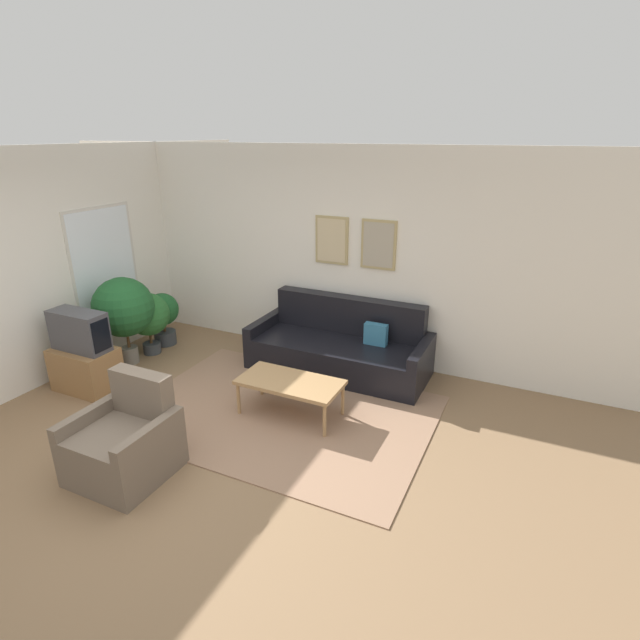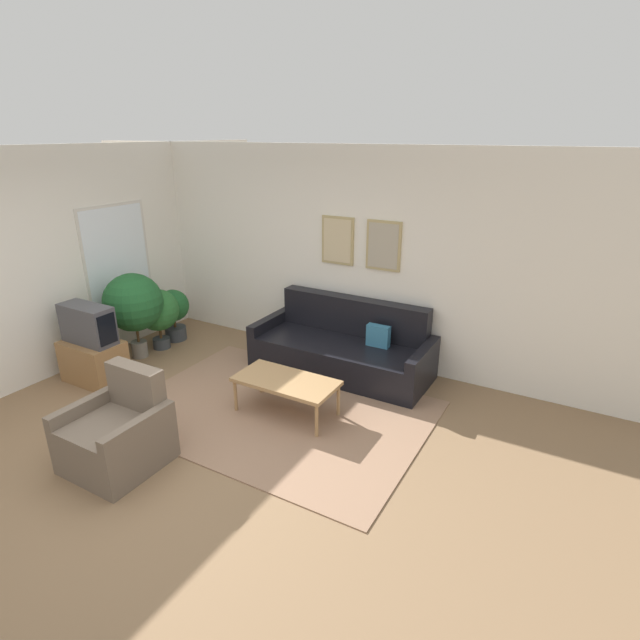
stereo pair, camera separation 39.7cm
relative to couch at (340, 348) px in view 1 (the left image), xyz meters
name	(u,v)px [view 1 (the left image)]	position (x,y,z in m)	size (l,w,h in m)	color
ground_plane	(183,464)	(-0.53, -2.39, -0.29)	(16.00, 16.00, 0.00)	#846647
area_rug	(281,413)	(-0.15, -1.26, -0.29)	(3.14, 2.22, 0.01)	#937056
wall_back	(318,253)	(-0.52, 0.46, 1.06)	(8.00, 0.09, 2.70)	white
wall_left_window	(30,272)	(-3.07, -1.75, 1.06)	(0.08, 8.00, 2.70)	white
couch	(340,348)	(0.00, 0.00, 0.00)	(2.22, 0.90, 0.88)	black
coffee_table	(290,384)	(-0.05, -1.23, 0.08)	(1.08, 0.54, 0.41)	#A87F51
tv_stand	(86,369)	(-2.47, -1.73, -0.04)	(0.72, 0.46, 0.50)	olive
tv	(79,331)	(-2.47, -1.73, 0.44)	(0.69, 0.28, 0.46)	#424247
armchair	(125,443)	(-0.89, -2.68, 0.00)	(0.77, 0.76, 0.86)	#6B5B4C
potted_plant_tall	(123,308)	(-2.55, -0.99, 0.46)	(0.76, 0.76, 1.14)	slate
potted_plant_by_window	(163,314)	(-2.56, -0.32, 0.16)	(0.45, 0.45, 0.74)	#383D42
potted_plant_small	(148,316)	(-2.51, -0.64, 0.25)	(0.57, 0.57, 0.84)	#383D42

